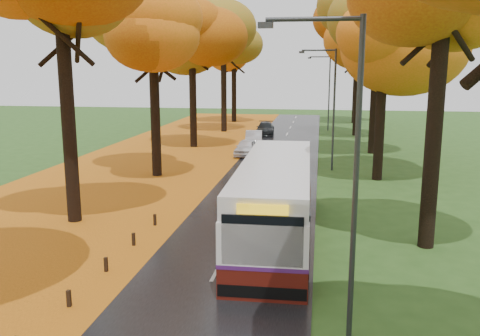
% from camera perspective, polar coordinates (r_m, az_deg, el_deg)
% --- Properties ---
extents(road, '(6.50, 90.00, 0.04)m').
position_cam_1_polar(road, '(30.06, 2.42, -1.84)').
color(road, black).
rests_on(road, ground).
extents(centre_line, '(0.12, 90.00, 0.01)m').
position_cam_1_polar(centre_line, '(30.05, 2.42, -1.79)').
color(centre_line, silver).
rests_on(centre_line, road).
extents(leaf_verge, '(12.00, 90.00, 0.02)m').
position_cam_1_polar(leaf_verge, '(32.31, -13.65, -1.24)').
color(leaf_verge, '#83410B').
rests_on(leaf_verge, ground).
extents(leaf_drift, '(0.90, 90.00, 0.01)m').
position_cam_1_polar(leaf_drift, '(30.54, -3.28, -1.59)').
color(leaf_drift, orange).
rests_on(leaf_drift, road).
extents(trees_left, '(9.20, 74.00, 13.88)m').
position_cam_1_polar(trees_left, '(32.98, -9.99, 15.81)').
color(trees_left, black).
rests_on(trees_left, ground).
extents(trees_right, '(9.30, 74.20, 13.96)m').
position_cam_1_polar(trees_right, '(31.38, 16.71, 16.04)').
color(trees_right, black).
rests_on(trees_right, ground).
extents(streetlamp_near, '(2.45, 0.18, 8.00)m').
position_cam_1_polar(streetlamp_near, '(12.29, 11.81, 1.12)').
color(streetlamp_near, '#333538').
rests_on(streetlamp_near, ground).
extents(streetlamp_mid, '(2.45, 0.18, 8.00)m').
position_cam_1_polar(streetlamp_mid, '(34.16, 10.11, 7.54)').
color(streetlamp_mid, '#333538').
rests_on(streetlamp_mid, ground).
extents(streetlamp_far, '(2.45, 0.18, 8.00)m').
position_cam_1_polar(streetlamp_far, '(56.13, 9.74, 8.95)').
color(streetlamp_far, '#333538').
rests_on(streetlamp_far, ground).
extents(bus, '(2.97, 11.93, 3.12)m').
position_cam_1_polar(bus, '(20.41, 4.01, -3.38)').
color(bus, '#49110B').
rests_on(bus, road).
extents(car_white, '(1.67, 3.73, 1.25)m').
position_cam_1_polar(car_white, '(39.64, 0.70, 2.32)').
color(car_white, white).
rests_on(car_white, road).
extents(car_silver, '(1.86, 4.18, 1.34)m').
position_cam_1_polar(car_silver, '(44.27, 1.56, 3.32)').
color(car_silver, '#B0B2B8').
rests_on(car_silver, road).
extents(car_dark, '(2.05, 4.43, 1.25)m').
position_cam_1_polar(car_dark, '(52.02, 2.87, 4.45)').
color(car_dark, black).
rests_on(car_dark, road).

